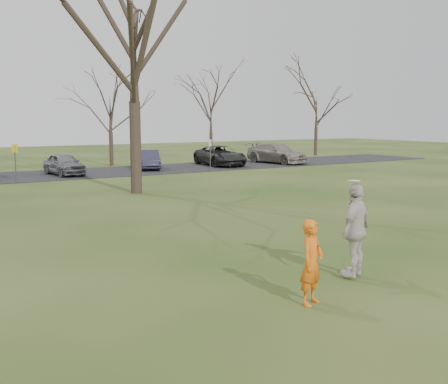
# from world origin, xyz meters

# --- Properties ---
(ground) EXTENTS (120.00, 120.00, 0.00)m
(ground) POSITION_xyz_m (0.00, 0.00, 0.00)
(ground) COLOR #1E380F
(ground) RESTS_ON ground
(parking_strip) EXTENTS (62.00, 6.50, 0.04)m
(parking_strip) POSITION_xyz_m (0.00, 25.00, 0.02)
(parking_strip) COLOR black
(parking_strip) RESTS_ON ground
(player_defender) EXTENTS (0.69, 0.58, 1.60)m
(player_defender) POSITION_xyz_m (-0.93, -0.63, 0.80)
(player_defender) COLOR orange
(player_defender) RESTS_ON ground
(car_4) EXTENTS (1.94, 4.00, 1.32)m
(car_4) POSITION_xyz_m (1.22, 24.47, 0.70)
(car_4) COLOR slate
(car_4) RESTS_ON parking_strip
(car_5) EXTENTS (2.54, 4.11, 1.28)m
(car_5) POSITION_xyz_m (7.06, 25.25, 0.68)
(car_5) COLOR #2D2C43
(car_5) RESTS_ON parking_strip
(car_6) EXTENTS (2.86, 5.32, 1.42)m
(car_6) POSITION_xyz_m (12.64, 25.13, 0.75)
(car_6) COLOR black
(car_6) RESTS_ON parking_strip
(car_7) EXTENTS (3.01, 5.48, 1.50)m
(car_7) POSITION_xyz_m (17.39, 24.63, 0.79)
(car_7) COLOR gray
(car_7) RESTS_ON parking_strip
(catching_play) EXTENTS (1.28, 0.91, 2.12)m
(catching_play) POSITION_xyz_m (0.95, 0.15, 1.07)
(catching_play) COLOR beige
(catching_play) RESTS_ON ground
(sign_yellow) EXTENTS (0.35, 0.35, 2.08)m
(sign_yellow) POSITION_xyz_m (-2.00, 22.00, 1.45)
(sign_yellow) COLOR #47474C
(sign_yellow) RESTS_ON ground
(sign_white) EXTENTS (0.35, 0.35, 2.08)m
(sign_white) POSITION_xyz_m (10.00, 22.00, 1.45)
(sign_white) COLOR #47474C
(sign_white) RESTS_ON ground
(big_tree) EXTENTS (9.00, 9.00, 14.00)m
(big_tree) POSITION_xyz_m (2.00, 15.00, 7.00)
(big_tree) COLOR #352821
(big_tree) RESTS_ON ground
(small_tree_row) EXTENTS (55.00, 5.90, 8.50)m
(small_tree_row) POSITION_xyz_m (4.38, 30.06, 3.89)
(small_tree_row) COLOR #352821
(small_tree_row) RESTS_ON ground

